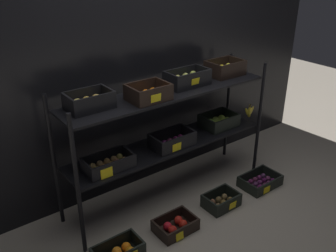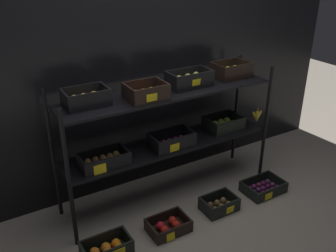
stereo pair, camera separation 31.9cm
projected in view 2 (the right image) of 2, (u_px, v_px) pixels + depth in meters
name	position (u px, v px, depth m)	size (l,w,h in m)	color
ground_plane	(168.00, 193.00, 3.49)	(10.00, 10.00, 0.00)	gray
storefront_wall	(145.00, 70.00, 3.35)	(4.28, 0.12, 2.17)	black
display_rack	(169.00, 115.00, 3.15)	(2.01, 0.46, 1.14)	black
crate_ground_orange	(107.00, 250.00, 2.76)	(0.36, 0.21, 0.13)	black
crate_ground_apple_red	(168.00, 226.00, 3.01)	(0.33, 0.24, 0.11)	black
crate_ground_kiwi	(219.00, 205.00, 3.25)	(0.30, 0.22, 0.12)	black
crate_ground_plum	(263.00, 188.00, 3.50)	(0.38, 0.26, 0.11)	black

